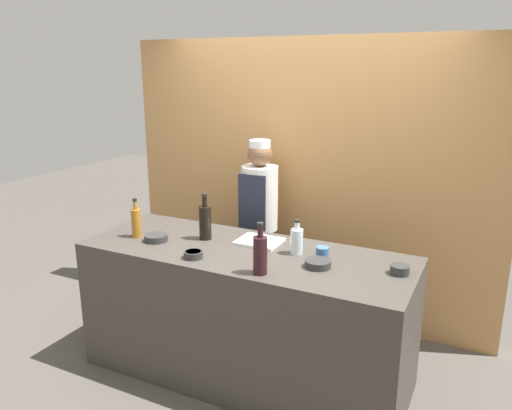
{
  "coord_description": "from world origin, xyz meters",
  "views": [
    {
      "loc": [
        1.49,
        -2.82,
        2.16
      ],
      "look_at": [
        0.0,
        0.17,
        1.23
      ],
      "focal_mm": 35.0,
      "sensor_mm": 36.0,
      "label": 1
    }
  ],
  "objects_px": {
    "sauce_bowl_red": "(400,269)",
    "cutting_board": "(259,241)",
    "sauce_bowl_orange": "(193,254)",
    "bottle_amber": "(136,222)",
    "sauce_bowl_yellow": "(318,263)",
    "cup_blue": "(322,253)",
    "chef_center": "(260,225)",
    "bottle_soy": "(205,221)",
    "sauce_bowl_brown": "(156,237)",
    "bottle_clear": "(297,241)",
    "bottle_wine": "(260,254)"
  },
  "relations": [
    {
      "from": "cutting_board",
      "to": "sauce_bowl_yellow",
      "type": "bearing_deg",
      "value": -24.19
    },
    {
      "from": "sauce_bowl_brown",
      "to": "sauce_bowl_orange",
      "type": "distance_m",
      "value": 0.45
    },
    {
      "from": "sauce_bowl_brown",
      "to": "sauce_bowl_red",
      "type": "bearing_deg",
      "value": 6.04
    },
    {
      "from": "cutting_board",
      "to": "cup_blue",
      "type": "bearing_deg",
      "value": -10.56
    },
    {
      "from": "sauce_bowl_yellow",
      "to": "cup_blue",
      "type": "relative_size",
      "value": 1.93
    },
    {
      "from": "sauce_bowl_orange",
      "to": "bottle_wine",
      "type": "bearing_deg",
      "value": -4.07
    },
    {
      "from": "sauce_bowl_orange",
      "to": "bottle_soy",
      "type": "distance_m",
      "value": 0.39
    },
    {
      "from": "sauce_bowl_brown",
      "to": "bottle_amber",
      "type": "relative_size",
      "value": 0.57
    },
    {
      "from": "cutting_board",
      "to": "chef_center",
      "type": "xyz_separation_m",
      "value": [
        -0.28,
        0.58,
        -0.08
      ]
    },
    {
      "from": "cutting_board",
      "to": "bottle_clear",
      "type": "height_order",
      "value": "bottle_clear"
    },
    {
      "from": "cup_blue",
      "to": "chef_center",
      "type": "bearing_deg",
      "value": 139.27
    },
    {
      "from": "sauce_bowl_orange",
      "to": "cup_blue",
      "type": "xyz_separation_m",
      "value": [
        0.76,
        0.36,
        0.02
      ]
    },
    {
      "from": "sauce_bowl_yellow",
      "to": "sauce_bowl_red",
      "type": "distance_m",
      "value": 0.49
    },
    {
      "from": "sauce_bowl_red",
      "to": "sauce_bowl_brown",
      "type": "bearing_deg",
      "value": -173.96
    },
    {
      "from": "sauce_bowl_red",
      "to": "bottle_clear",
      "type": "xyz_separation_m",
      "value": [
        -0.69,
        0.04,
        0.06
      ]
    },
    {
      "from": "cutting_board",
      "to": "bottle_clear",
      "type": "relative_size",
      "value": 1.27
    },
    {
      "from": "sauce_bowl_red",
      "to": "bottle_wine",
      "type": "relative_size",
      "value": 0.36
    },
    {
      "from": "bottle_soy",
      "to": "bottle_wine",
      "type": "distance_m",
      "value": 0.74
    },
    {
      "from": "sauce_bowl_orange",
      "to": "bottle_wine",
      "type": "xyz_separation_m",
      "value": [
        0.5,
        -0.04,
        0.1
      ]
    },
    {
      "from": "cutting_board",
      "to": "bottle_wine",
      "type": "bearing_deg",
      "value": -63.25
    },
    {
      "from": "sauce_bowl_brown",
      "to": "sauce_bowl_yellow",
      "type": "bearing_deg",
      "value": 2.88
    },
    {
      "from": "sauce_bowl_red",
      "to": "sauce_bowl_orange",
      "type": "bearing_deg",
      "value": -165.16
    },
    {
      "from": "bottle_amber",
      "to": "bottle_wine",
      "type": "distance_m",
      "value": 1.13
    },
    {
      "from": "sauce_bowl_orange",
      "to": "bottle_soy",
      "type": "height_order",
      "value": "bottle_soy"
    },
    {
      "from": "bottle_clear",
      "to": "cup_blue",
      "type": "xyz_separation_m",
      "value": [
        0.19,
        -0.01,
        -0.05
      ]
    },
    {
      "from": "chef_center",
      "to": "sauce_bowl_red",
      "type": "bearing_deg",
      "value": -28.61
    },
    {
      "from": "sauce_bowl_brown",
      "to": "sauce_bowl_orange",
      "type": "bearing_deg",
      "value": -20.33
    },
    {
      "from": "sauce_bowl_orange",
      "to": "cup_blue",
      "type": "relative_size",
      "value": 1.47
    },
    {
      "from": "sauce_bowl_orange",
      "to": "bottle_amber",
      "type": "height_order",
      "value": "bottle_amber"
    },
    {
      "from": "sauce_bowl_orange",
      "to": "sauce_bowl_red",
      "type": "bearing_deg",
      "value": 14.84
    },
    {
      "from": "cutting_board",
      "to": "bottle_soy",
      "type": "xyz_separation_m",
      "value": [
        -0.39,
        -0.1,
        0.12
      ]
    },
    {
      "from": "sauce_bowl_red",
      "to": "sauce_bowl_brown",
      "type": "relative_size",
      "value": 0.69
    },
    {
      "from": "bottle_wine",
      "to": "chef_center",
      "type": "distance_m",
      "value": 1.21
    },
    {
      "from": "sauce_bowl_red",
      "to": "cutting_board",
      "type": "distance_m",
      "value": 1.01
    },
    {
      "from": "sauce_bowl_yellow",
      "to": "bottle_soy",
      "type": "relative_size",
      "value": 0.48
    },
    {
      "from": "sauce_bowl_orange",
      "to": "cutting_board",
      "type": "xyz_separation_m",
      "value": [
        0.26,
        0.45,
        -0.02
      ]
    },
    {
      "from": "sauce_bowl_orange",
      "to": "bottle_wine",
      "type": "distance_m",
      "value": 0.52
    },
    {
      "from": "cutting_board",
      "to": "bottle_amber",
      "type": "bearing_deg",
      "value": -161.6
    },
    {
      "from": "sauce_bowl_brown",
      "to": "bottle_wine",
      "type": "bearing_deg",
      "value": -11.72
    },
    {
      "from": "sauce_bowl_orange",
      "to": "bottle_clear",
      "type": "height_order",
      "value": "bottle_clear"
    },
    {
      "from": "bottle_soy",
      "to": "cup_blue",
      "type": "distance_m",
      "value": 0.89
    },
    {
      "from": "bottle_wine",
      "to": "cup_blue",
      "type": "height_order",
      "value": "bottle_wine"
    },
    {
      "from": "bottle_clear",
      "to": "bottle_wine",
      "type": "height_order",
      "value": "bottle_wine"
    },
    {
      "from": "sauce_bowl_brown",
      "to": "bottle_clear",
      "type": "height_order",
      "value": "bottle_clear"
    },
    {
      "from": "bottle_soy",
      "to": "sauce_bowl_orange",
      "type": "bearing_deg",
      "value": -70.1
    },
    {
      "from": "sauce_bowl_orange",
      "to": "chef_center",
      "type": "relative_size",
      "value": 0.08
    },
    {
      "from": "bottle_soy",
      "to": "sauce_bowl_brown",
      "type": "bearing_deg",
      "value": -146.21
    },
    {
      "from": "sauce_bowl_orange",
      "to": "chef_center",
      "type": "bearing_deg",
      "value": 91.43
    },
    {
      "from": "sauce_bowl_orange",
      "to": "bottle_soy",
      "type": "relative_size",
      "value": 0.37
    },
    {
      "from": "bottle_amber",
      "to": "cup_blue",
      "type": "height_order",
      "value": "bottle_amber"
    }
  ]
}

